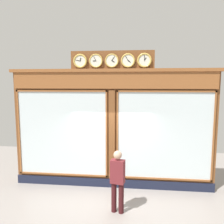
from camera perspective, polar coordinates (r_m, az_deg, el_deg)
name	(u,v)px	position (r m, az deg, el deg)	size (l,w,h in m)	color
shop_facade	(112,128)	(7.45, 0.11, -4.01)	(6.65, 0.42, 4.42)	brown
pedestrian	(118,179)	(6.22, 1.41, -16.39)	(0.40, 0.29, 1.69)	#3A1316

